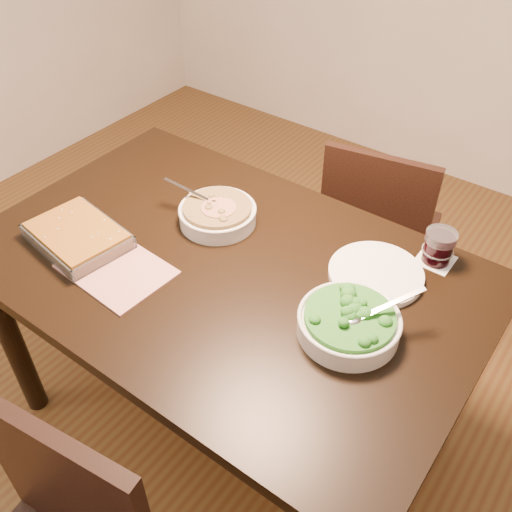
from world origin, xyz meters
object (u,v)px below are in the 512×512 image
(table, at_px, (225,289))
(broccoli_bowl, at_px, (349,323))
(stew_bowl, at_px, (218,213))
(dinner_plate, at_px, (376,274))
(chair_far, at_px, (377,228))
(wine_tumbler, at_px, (439,246))
(baking_dish, at_px, (78,236))

(table, height_order, broccoli_bowl, broccoli_bowl)
(stew_bowl, relative_size, dinner_plate, 1.01)
(stew_bowl, xyz_separation_m, chair_far, (0.26, 0.60, -0.32))
(table, xyz_separation_m, wine_tumbler, (0.46, 0.36, 0.15))
(wine_tumbler, xyz_separation_m, dinner_plate, (-0.10, -0.15, -0.04))
(table, relative_size, baking_dish, 4.54)
(chair_far, bearing_deg, table, 69.67)
(wine_tumbler, bearing_deg, baking_dish, -147.94)
(stew_bowl, height_order, baking_dish, stew_bowl)
(broccoli_bowl, bearing_deg, stew_bowl, 163.86)
(broccoli_bowl, xyz_separation_m, chair_far, (-0.27, 0.76, -0.32))
(chair_far, bearing_deg, dinner_plate, 102.49)
(baking_dish, xyz_separation_m, chair_far, (0.52, 0.92, -0.31))
(baking_dish, bearing_deg, stew_bowl, 59.03)
(wine_tumbler, distance_m, dinner_plate, 0.19)
(baking_dish, height_order, chair_far, chair_far)
(broccoli_bowl, relative_size, chair_far, 0.31)
(dinner_plate, bearing_deg, chair_far, 112.91)
(chair_far, bearing_deg, broccoli_bowl, 98.91)
(baking_dish, relative_size, chair_far, 0.37)
(stew_bowl, bearing_deg, wine_tumbler, 20.38)
(stew_bowl, height_order, dinner_plate, stew_bowl)
(baking_dish, relative_size, wine_tumbler, 3.25)
(stew_bowl, relative_size, baking_dish, 0.83)
(table, xyz_separation_m, broccoli_bowl, (0.40, -0.01, 0.13))
(stew_bowl, relative_size, wine_tumbler, 2.69)
(table, distance_m, broccoli_bowl, 0.42)
(chair_far, bearing_deg, baking_dish, 49.95)
(broccoli_bowl, height_order, chair_far, broccoli_bowl)
(stew_bowl, xyz_separation_m, baking_dish, (-0.26, -0.31, -0.01))
(stew_bowl, distance_m, baking_dish, 0.41)
(stew_bowl, distance_m, dinner_plate, 0.50)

